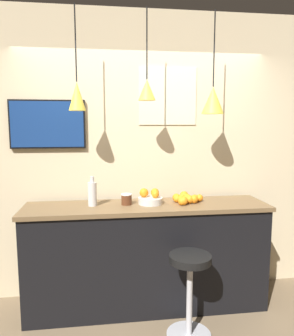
{
  "coord_description": "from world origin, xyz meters",
  "views": [
    {
      "loc": [
        -0.41,
        -2.47,
        1.78
      ],
      "look_at": [
        0.0,
        0.52,
        1.37
      ],
      "focal_mm": 35.0,
      "sensor_mm": 36.0,
      "label": 1
    }
  ],
  "objects_px": {
    "bar_stool": "(190,282)",
    "fruit_bowl": "(150,198)",
    "mounted_tv": "(48,124)",
    "spread_jar": "(127,199)",
    "juice_bottle": "(92,193)"
  },
  "relations": [
    {
      "from": "bar_stool",
      "to": "fruit_bowl",
      "type": "relative_size",
      "value": 3.07
    },
    {
      "from": "mounted_tv",
      "to": "spread_jar",
      "type": "bearing_deg",
      "value": -22.03
    },
    {
      "from": "bar_stool",
      "to": "spread_jar",
      "type": "relative_size",
      "value": 6.9
    },
    {
      "from": "fruit_bowl",
      "to": "spread_jar",
      "type": "height_order",
      "value": "fruit_bowl"
    },
    {
      "from": "juice_bottle",
      "to": "mounted_tv",
      "type": "bearing_deg",
      "value": 144.78
    },
    {
      "from": "juice_bottle",
      "to": "mounted_tv",
      "type": "xyz_separation_m",
      "value": [
        -0.43,
        0.3,
        0.64
      ]
    },
    {
      "from": "bar_stool",
      "to": "spread_jar",
      "type": "distance_m",
      "value": 0.93
    },
    {
      "from": "mounted_tv",
      "to": "fruit_bowl",
      "type": "bearing_deg",
      "value": -16.87
    },
    {
      "from": "fruit_bowl",
      "to": "juice_bottle",
      "type": "height_order",
      "value": "juice_bottle"
    },
    {
      "from": "bar_stool",
      "to": "spread_jar",
      "type": "height_order",
      "value": "spread_jar"
    },
    {
      "from": "bar_stool",
      "to": "fruit_bowl",
      "type": "bearing_deg",
      "value": 114.83
    },
    {
      "from": "fruit_bowl",
      "to": "bar_stool",
      "type": "bearing_deg",
      "value": -65.17
    },
    {
      "from": "bar_stool",
      "to": "mounted_tv",
      "type": "distance_m",
      "value": 1.96
    },
    {
      "from": "fruit_bowl",
      "to": "mounted_tv",
      "type": "bearing_deg",
      "value": 163.13
    },
    {
      "from": "mounted_tv",
      "to": "bar_stool",
      "type": "bearing_deg",
      "value": -34.39
    }
  ]
}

